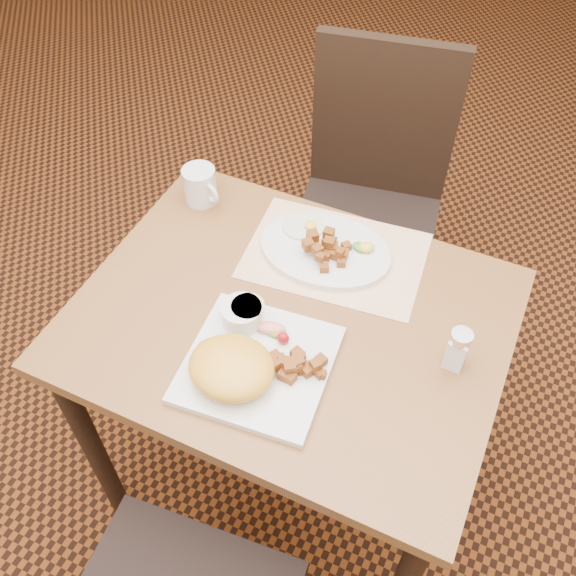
# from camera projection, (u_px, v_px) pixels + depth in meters

# --- Properties ---
(ground) EXTENTS (8.00, 8.00, 0.00)m
(ground) POSITION_uv_depth(u_px,v_px,m) (289.00, 470.00, 1.93)
(ground) COLOR black
(ground) RESTS_ON ground
(table) EXTENTS (0.90, 0.70, 0.75)m
(table) POSITION_uv_depth(u_px,v_px,m) (290.00, 345.00, 1.44)
(table) COLOR brown
(table) RESTS_ON ground
(chair_far) EXTENTS (0.49, 0.49, 0.97)m
(chair_far) POSITION_uv_depth(u_px,v_px,m) (371.00, 192.00, 1.93)
(chair_far) COLOR black
(chair_far) RESTS_ON ground
(placemat) EXTENTS (0.43, 0.32, 0.00)m
(placemat) POSITION_uv_depth(u_px,v_px,m) (335.00, 255.00, 1.47)
(placemat) COLOR white
(placemat) RESTS_ON table
(plate_square) EXTENTS (0.30, 0.30, 0.02)m
(plate_square) POSITION_uv_depth(u_px,v_px,m) (258.00, 364.00, 1.27)
(plate_square) COLOR silver
(plate_square) RESTS_ON table
(plate_oval) EXTENTS (0.31, 0.24, 0.02)m
(plate_oval) POSITION_uv_depth(u_px,v_px,m) (325.00, 250.00, 1.47)
(plate_oval) COLOR silver
(plate_oval) RESTS_ON placemat
(hollandaise_mound) EXTENTS (0.18, 0.15, 0.06)m
(hollandaise_mound) POSITION_uv_depth(u_px,v_px,m) (231.00, 367.00, 1.22)
(hollandaise_mound) COLOR gold
(hollandaise_mound) RESTS_ON plate_square
(ramekin) EXTENTS (0.09, 0.09, 0.05)m
(ramekin) POSITION_uv_depth(u_px,v_px,m) (242.00, 314.00, 1.31)
(ramekin) COLOR silver
(ramekin) RESTS_ON plate_square
(garnish_sq) EXTENTS (0.08, 0.05, 0.03)m
(garnish_sq) POSITION_uv_depth(u_px,v_px,m) (275.00, 331.00, 1.30)
(garnish_sq) COLOR #387223
(garnish_sq) RESTS_ON plate_square
(fried_egg) EXTENTS (0.10, 0.10, 0.02)m
(fried_egg) POSITION_uv_depth(u_px,v_px,m) (304.00, 225.00, 1.50)
(fried_egg) COLOR white
(fried_egg) RESTS_ON plate_oval
(garnish_ov) EXTENTS (0.06, 0.04, 0.02)m
(garnish_ov) POSITION_uv_depth(u_px,v_px,m) (364.00, 247.00, 1.45)
(garnish_ov) COLOR #387223
(garnish_ov) RESTS_ON plate_oval
(salt_shaker) EXTENTS (0.04, 0.04, 0.10)m
(salt_shaker) POSITION_uv_depth(u_px,v_px,m) (458.00, 349.00, 1.24)
(salt_shaker) COLOR white
(salt_shaker) RESTS_ON table
(coffee_mug) EXTENTS (0.11, 0.08, 0.09)m
(coffee_mug) POSITION_uv_depth(u_px,v_px,m) (201.00, 185.00, 1.56)
(coffee_mug) COLOR silver
(coffee_mug) RESTS_ON table
(home_fries_sq) EXTENTS (0.12, 0.09, 0.04)m
(home_fries_sq) POSITION_uv_depth(u_px,v_px,m) (296.00, 365.00, 1.24)
(home_fries_sq) COLOR brown
(home_fries_sq) RESTS_ON plate_square
(home_fries_ov) EXTENTS (0.11, 0.11, 0.04)m
(home_fries_ov) POSITION_uv_depth(u_px,v_px,m) (328.00, 248.00, 1.44)
(home_fries_ov) COLOR brown
(home_fries_ov) RESTS_ON plate_oval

